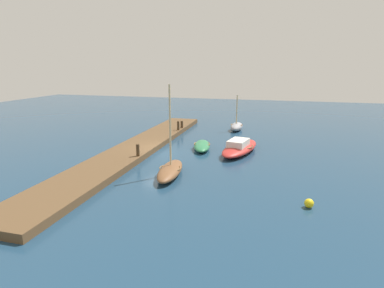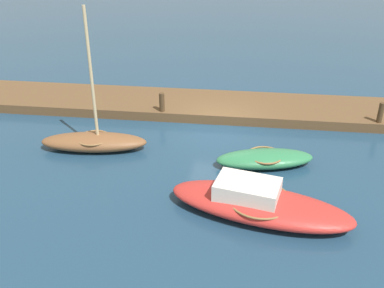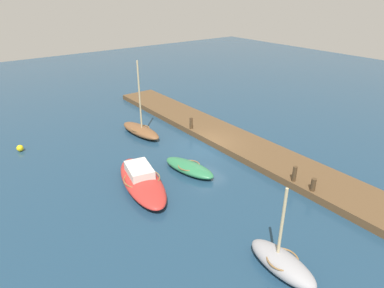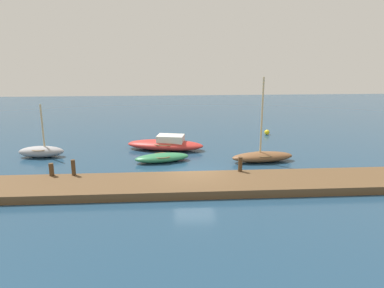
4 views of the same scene
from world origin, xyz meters
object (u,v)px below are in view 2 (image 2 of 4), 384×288
at_px(mooring_post_east, 162,102).
at_px(rowboat_green, 265,159).
at_px(mooring_post_mid_west, 381,113).
at_px(mooring_post_mid_east, 381,113).
at_px(rowboat_brown, 94,141).
at_px(motorboat_red, 258,203).

bearing_deg(mooring_post_east, rowboat_green, 141.74).
distance_m(rowboat_green, mooring_post_mid_west, 6.25).
bearing_deg(mooring_post_mid_west, mooring_post_mid_east, 0.00).
height_order(mooring_post_mid_west, mooring_post_mid_east, mooring_post_mid_west).
bearing_deg(mooring_post_east, rowboat_brown, 55.61).
height_order(mooring_post_mid_west, mooring_post_east, mooring_post_mid_west).
relative_size(mooring_post_mid_west, mooring_post_east, 1.04).
relative_size(mooring_post_mid_west, mooring_post_mid_east, 1.03).
xyz_separation_m(motorboat_red, mooring_post_mid_east, (-5.28, -6.85, 0.44)).
bearing_deg(rowboat_green, rowboat_brown, -15.43).
bearing_deg(mooring_post_mid_east, rowboat_green, 36.27).
height_order(motorboat_red, mooring_post_east, mooring_post_east).
bearing_deg(rowboat_green, mooring_post_mid_west, -155.48).
bearing_deg(rowboat_brown, mooring_post_mid_west, -170.76).
bearing_deg(rowboat_brown, motorboat_red, 145.32).
height_order(motorboat_red, mooring_post_mid_west, mooring_post_mid_west).
height_order(rowboat_brown, mooring_post_east, rowboat_brown).
height_order(rowboat_brown, mooring_post_mid_east, rowboat_brown).
height_order(rowboat_green, motorboat_red, motorboat_red).
bearing_deg(mooring_post_mid_west, rowboat_brown, 15.22).
xyz_separation_m(rowboat_green, mooring_post_mid_west, (-5.01, -3.68, 0.60)).
relative_size(rowboat_green, mooring_post_east, 4.44).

